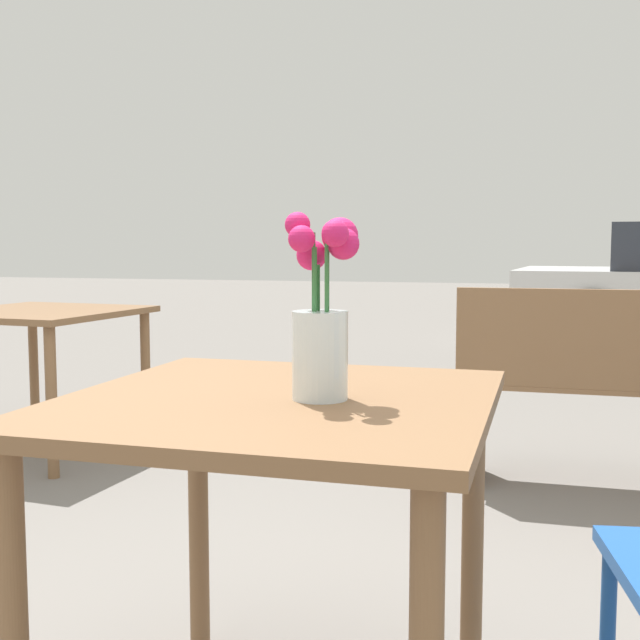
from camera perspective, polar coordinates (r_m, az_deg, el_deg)
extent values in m
cube|color=brown|center=(1.55, -2.91, -5.93)|extent=(0.81, 0.85, 0.03)
cylinder|color=brown|center=(2.10, -8.64, -13.39)|extent=(0.05, 0.05, 0.71)
cylinder|color=brown|center=(1.93, 10.79, -15.11)|extent=(0.05, 0.05, 0.71)
cylinder|color=silver|center=(1.50, 0.00, -2.53)|extent=(0.10, 0.10, 0.17)
cylinder|color=silver|center=(1.50, 0.00, -3.78)|extent=(0.09, 0.09, 0.09)
cylinder|color=#337038|center=(1.49, 0.46, -0.31)|extent=(0.01, 0.01, 0.26)
sphere|color=#D11E60|center=(1.48, 1.68, 5.44)|extent=(0.06, 0.06, 0.06)
cylinder|color=#337038|center=(1.50, 0.58, -0.02)|extent=(0.01, 0.01, 0.27)
sphere|color=#D11E60|center=(1.52, 1.43, 6.01)|extent=(0.07, 0.07, 0.07)
cylinder|color=#337038|center=(1.50, -0.17, -0.66)|extent=(0.01, 0.01, 0.24)
sphere|color=#D11E60|center=(1.52, -0.60, 4.63)|extent=(0.06, 0.06, 0.06)
cylinder|color=#337038|center=(1.49, -0.46, 0.45)|extent=(0.01, 0.01, 0.30)
sphere|color=#D11E60|center=(1.50, -1.61, 6.79)|extent=(0.05, 0.05, 0.05)
cylinder|color=#337038|center=(1.48, -0.35, -0.10)|extent=(0.01, 0.01, 0.27)
sphere|color=#D11E60|center=(1.46, -1.31, 5.79)|extent=(0.05, 0.05, 0.05)
cylinder|color=#337038|center=(1.47, 0.46, 0.02)|extent=(0.01, 0.01, 0.28)
sphere|color=#D11E60|center=(1.43, 1.09, 6.17)|extent=(0.05, 0.05, 0.05)
cube|color=brown|center=(3.60, 10.78, -7.74)|extent=(0.06, 0.32, 0.43)
cube|color=brown|center=(4.18, -19.33, 0.49)|extent=(0.90, 0.94, 0.03)
cylinder|color=brown|center=(3.71, -18.55, -5.57)|extent=(0.05, 0.05, 0.68)
cylinder|color=brown|center=(4.74, -19.68, -3.27)|extent=(0.05, 0.05, 0.68)
cylinder|color=brown|center=(4.32, -12.29, -3.90)|extent=(0.05, 0.05, 0.68)
cylinder|color=black|center=(8.11, 18.80, -0.02)|extent=(0.61, 0.23, 0.60)
cylinder|color=black|center=(9.88, 19.12, 0.90)|extent=(0.61, 0.23, 0.60)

